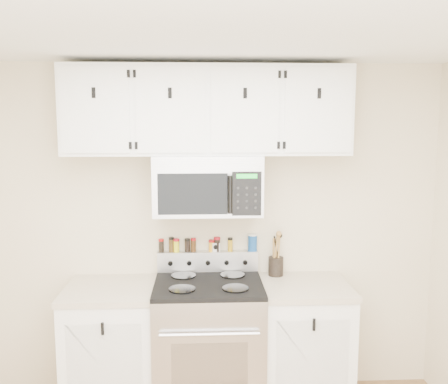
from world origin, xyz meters
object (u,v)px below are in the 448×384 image
at_px(salt_canister, 252,243).
at_px(range, 209,344).
at_px(microwave, 208,185).
at_px(utensil_crock, 276,265).

bearing_deg(salt_canister, range, -140.30).
height_order(microwave, salt_canister, microwave).
xyz_separation_m(microwave, salt_canister, (0.34, 0.16, -0.47)).
relative_size(range, microwave, 1.45).
bearing_deg(range, microwave, 89.77).
distance_m(microwave, utensil_crock, 0.82).
xyz_separation_m(range, salt_canister, (0.34, 0.28, 0.68)).
distance_m(range, salt_canister, 0.81).
xyz_separation_m(utensil_crock, salt_canister, (-0.17, 0.05, 0.16)).
distance_m(microwave, salt_canister, 0.60).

